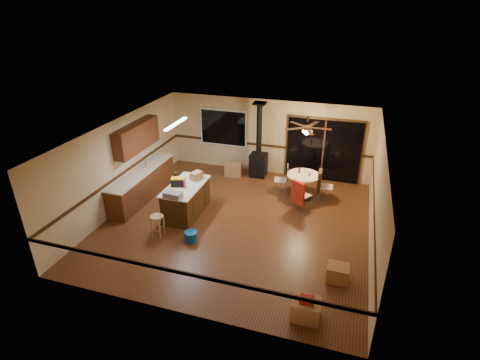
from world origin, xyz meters
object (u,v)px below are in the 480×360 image
at_px(dining_table, 303,182).
at_px(bar_stool, 158,226).
at_px(wood_stove, 259,157).
at_px(box_corner_a, 306,309).
at_px(toolbox_grey, 173,195).
at_px(blue_bucket, 191,236).
at_px(toolbox_black, 178,182).
at_px(chair_right, 320,182).
at_px(chair_left, 285,176).
at_px(box_under_window, 233,169).
at_px(box_corner_b, 338,273).
at_px(chair_near, 299,193).
at_px(kitchen_island, 186,200).

bearing_deg(dining_table, bar_stool, -135.14).
xyz_separation_m(wood_stove, box_corner_a, (2.53, -5.94, -0.52)).
bearing_deg(toolbox_grey, wood_stove, 70.72).
xyz_separation_m(blue_bucket, dining_table, (2.33, 3.17, 0.40)).
distance_m(toolbox_black, chair_right, 4.25).
bearing_deg(wood_stove, chair_right, -25.22).
xyz_separation_m(chair_left, box_under_window, (-1.95, 0.79, -0.37)).
height_order(toolbox_black, box_corner_a, toolbox_black).
bearing_deg(dining_table, box_corner_b, -69.43).
bearing_deg(chair_right, chair_near, -119.73).
xyz_separation_m(kitchen_island, chair_right, (3.51, 2.01, 0.14)).
xyz_separation_m(toolbox_black, blue_bucket, (0.85, -1.15, -0.87)).
height_order(toolbox_black, box_corner_b, toolbox_black).
bearing_deg(toolbox_grey, box_corner_a, -29.41).
xyz_separation_m(kitchen_island, box_corner_b, (4.33, -1.61, -0.27)).
xyz_separation_m(box_corner_a, box_corner_b, (0.51, 1.28, -0.02)).
relative_size(toolbox_black, chair_near, 0.55).
height_order(wood_stove, chair_near, wood_stove).
xyz_separation_m(toolbox_grey, chair_near, (3.02, 1.83, -0.38)).
bearing_deg(chair_near, chair_right, 60.27).
xyz_separation_m(chair_left, box_corner_b, (1.93, -3.69, -0.40)).
xyz_separation_m(dining_table, box_corner_a, (0.83, -4.85, -0.33)).
bearing_deg(wood_stove, box_corner_b, -56.91).
height_order(wood_stove, blue_bucket, wood_stove).
xyz_separation_m(wood_stove, chair_right, (2.21, -1.04, -0.13)).
xyz_separation_m(toolbox_black, chair_right, (3.69, 2.07, -0.41)).
bearing_deg(toolbox_grey, toolbox_black, 103.51).
xyz_separation_m(bar_stool, chair_near, (3.24, 2.36, 0.30)).
relative_size(kitchen_island, toolbox_black, 4.38).
relative_size(bar_stool, box_corner_a, 1.11).
distance_m(kitchen_island, chair_near, 3.20).
bearing_deg(chair_right, blue_bucket, -131.45).
height_order(toolbox_grey, chair_near, toolbox_grey).
height_order(toolbox_grey, box_corner_b, toolbox_grey).
bearing_deg(dining_table, blue_bucket, -126.25).
relative_size(toolbox_grey, chair_left, 0.92).
bearing_deg(bar_stool, wood_stove, 70.35).
xyz_separation_m(wood_stove, chair_near, (1.70, -1.94, -0.13)).
bearing_deg(box_corner_a, chair_near, 101.73).
relative_size(kitchen_island, dining_table, 1.68).
xyz_separation_m(blue_bucket, chair_near, (2.33, 2.32, 0.46)).
xyz_separation_m(kitchen_island, chair_left, (2.40, 2.08, 0.14)).
relative_size(toolbox_grey, chair_near, 0.67).
relative_size(chair_near, box_corner_a, 1.29).
height_order(wood_stove, dining_table, wood_stove).
height_order(box_under_window, box_corner_a, box_under_window).
height_order(toolbox_grey, toolbox_black, toolbox_black).
relative_size(box_under_window, box_corner_a, 1.03).
relative_size(toolbox_black, chair_left, 0.75).
relative_size(toolbox_grey, toolbox_black, 1.23).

